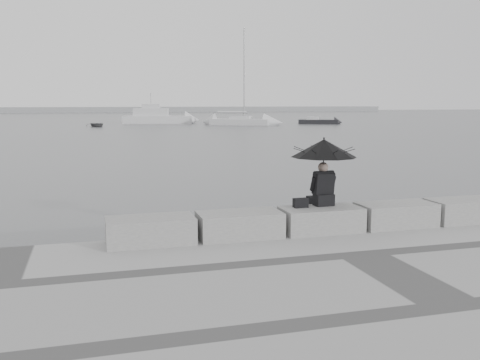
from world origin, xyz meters
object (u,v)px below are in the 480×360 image
object	(u,v)px
dinghy	(97,124)
motor_cruiser	(158,117)
seated_person	(324,155)
sailboat_right	(240,121)
small_motorboat	(318,122)

from	to	relation	value
dinghy	motor_cruiser	bearing A→B (deg)	28.52
seated_person	sailboat_right	bearing A→B (deg)	71.83
sailboat_right	dinghy	world-z (taller)	sailboat_right
motor_cruiser	small_motorboat	distance (m)	23.09
seated_person	motor_cruiser	bearing A→B (deg)	81.77
small_motorboat	dinghy	bearing A→B (deg)	-150.76
sailboat_right	motor_cruiser	xyz separation A→B (m)	(-10.14, 8.03, 0.37)
motor_cruiser	dinghy	xyz separation A→B (m)	(-8.74, -8.21, -0.61)
small_motorboat	dinghy	size ratio (longest dim) A/B	1.67
motor_cruiser	small_motorboat	size ratio (longest dim) A/B	1.81
seated_person	motor_cruiser	world-z (taller)	motor_cruiser
small_motorboat	seated_person	bearing A→B (deg)	-85.67
small_motorboat	dinghy	world-z (taller)	small_motorboat
motor_cruiser	dinghy	distance (m)	12.00
motor_cruiser	small_motorboat	bearing A→B (deg)	-6.14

